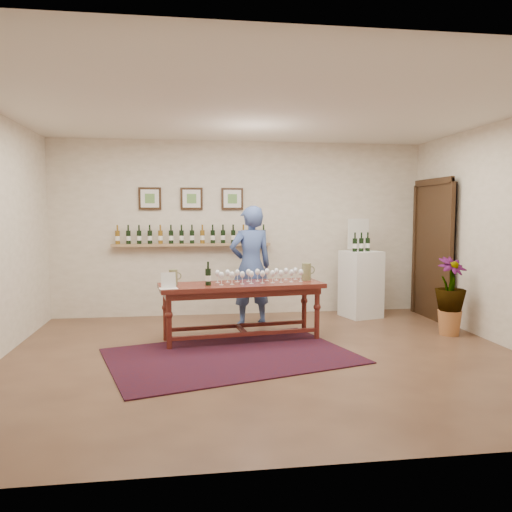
{
  "coord_description": "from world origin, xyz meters",
  "views": [
    {
      "loc": [
        -0.89,
        -5.56,
        1.66
      ],
      "look_at": [
        0.0,
        0.8,
        1.1
      ],
      "focal_mm": 35.0,
      "sensor_mm": 36.0,
      "label": 1
    }
  ],
  "objects": [
    {
      "name": "menu_card",
      "position": [
        -1.11,
        0.49,
        0.84
      ],
      "size": [
        0.24,
        0.19,
        0.19
      ],
      "primitive_type": "cube",
      "rotation": [
        0.0,
        0.0,
        0.18
      ],
      "color": "white",
      "rests_on": "tasting_table"
    },
    {
      "name": "info_sign",
      "position": [
        1.85,
        2.14,
        1.32
      ],
      "size": [
        0.38,
        0.12,
        0.54
      ],
      "primitive_type": "cube",
      "rotation": [
        0.0,
        0.0,
        0.26
      ],
      "color": "white",
      "rests_on": "display_pedestal"
    },
    {
      "name": "room_shell",
      "position": [
        2.11,
        1.86,
        1.12
      ],
      "size": [
        6.0,
        6.0,
        6.0
      ],
      "color": "#F1E3CC",
      "rests_on": "ground"
    },
    {
      "name": "potted_plant",
      "position": [
        2.64,
        0.68,
        0.53
      ],
      "size": [
        0.58,
        0.58,
        0.91
      ],
      "rotation": [
        0.0,
        0.0,
        0.24
      ],
      "color": "#AE6B3A",
      "rests_on": "ground"
    },
    {
      "name": "pedestal_bottles",
      "position": [
        1.83,
        1.93,
        1.21
      ],
      "size": [
        0.32,
        0.16,
        0.31
      ],
      "primitive_type": null,
      "rotation": [
        0.0,
        0.0,
        0.26
      ],
      "color": "black",
      "rests_on": "display_pedestal"
    },
    {
      "name": "ground",
      "position": [
        0.0,
        0.0,
        0.0
      ],
      "size": [
        6.0,
        6.0,
        0.0
      ],
      "primitive_type": "plane",
      "color": "#4E3222",
      "rests_on": "ground"
    },
    {
      "name": "pitcher_right",
      "position": [
        0.72,
        0.99,
        0.86
      ],
      "size": [
        0.16,
        0.16,
        0.23
      ],
      "primitive_type": null,
      "rotation": [
        0.0,
        0.0,
        0.08
      ],
      "color": "olive",
      "rests_on": "tasting_table"
    },
    {
      "name": "table_bottles",
      "position": [
        -0.63,
        0.73,
        0.9
      ],
      "size": [
        0.28,
        0.16,
        0.3
      ],
      "primitive_type": null,
      "rotation": [
        0.0,
        0.0,
        0.01
      ],
      "color": "black",
      "rests_on": "tasting_table"
    },
    {
      "name": "rug",
      "position": [
        -0.39,
        0.07,
        0.01
      ],
      "size": [
        3.12,
        2.5,
        0.01
      ],
      "primitive_type": "cube",
      "rotation": [
        0.0,
        0.0,
        0.28
      ],
      "color": "#4D0F0D",
      "rests_on": "ground"
    },
    {
      "name": "pitcher_left",
      "position": [
        -1.06,
        0.75,
        0.85
      ],
      "size": [
        0.13,
        0.13,
        0.2
      ],
      "primitive_type": null,
      "rotation": [
        0.0,
        0.0,
        0.06
      ],
      "color": "olive",
      "rests_on": "tasting_table"
    },
    {
      "name": "display_pedestal",
      "position": [
        1.86,
        1.99,
        0.53
      ],
      "size": [
        0.64,
        0.64,
        1.05
      ],
      "primitive_type": "cube",
      "rotation": [
        0.0,
        0.0,
        0.26
      ],
      "color": "white",
      "rests_on": "ground"
    },
    {
      "name": "table_glasses",
      "position": [
        0.06,
        0.88,
        0.83
      ],
      "size": [
        1.27,
        0.46,
        0.17
      ],
      "primitive_type": null,
      "rotation": [
        0.0,
        0.0,
        0.15
      ],
      "color": "white",
      "rests_on": "tasting_table"
    },
    {
      "name": "tasting_table",
      "position": [
        -0.19,
        0.81,
        0.63
      ],
      "size": [
        2.17,
        0.92,
        0.75
      ],
      "rotation": [
        0.0,
        0.0,
        0.12
      ],
      "color": "#4F1913",
      "rests_on": "ground"
    },
    {
      "name": "person",
      "position": [
        0.04,
        1.66,
        0.88
      ],
      "size": [
        0.71,
        0.54,
        1.76
      ],
      "primitive_type": "imported",
      "rotation": [
        0.0,
        0.0,
        3.33
      ],
      "color": "#3C538F",
      "rests_on": "ground"
    }
  ]
}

